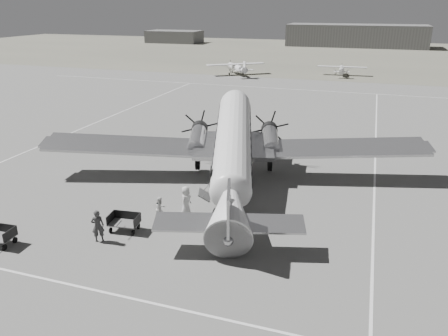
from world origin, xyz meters
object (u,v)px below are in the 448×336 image
(dc3_airliner, at_px, (233,151))
(light_plane_right, at_px, (342,70))
(shed_secondary, at_px, (174,37))
(passenger, at_px, (186,201))
(baggage_cart_near, at_px, (124,223))
(ramp_agent, at_px, (161,209))
(light_plane_left, at_px, (237,69))
(hangar_main, at_px, (356,35))
(ground_crew, at_px, (98,226))

(dc3_airliner, height_order, light_plane_right, dc3_airliner)
(shed_secondary, height_order, passenger, shed_secondary)
(light_plane_right, height_order, baggage_cart_near, light_plane_right)
(light_plane_right, bearing_deg, baggage_cart_near, -100.41)
(ramp_agent, bearing_deg, shed_secondary, 45.17)
(light_plane_left, bearing_deg, passenger, -112.22)
(hangar_main, height_order, baggage_cart_near, hangar_main)
(light_plane_left, relative_size, passenger, 5.92)
(baggage_cart_near, bearing_deg, passenger, 43.47)
(passenger, bearing_deg, shed_secondary, 27.92)
(hangar_main, distance_m, light_plane_right, 63.18)
(hangar_main, xyz_separation_m, dc3_airliner, (-2.84, -120.25, -0.50))
(ground_crew, height_order, passenger, ground_crew)
(hangar_main, bearing_deg, light_plane_left, -104.90)
(light_plane_left, xyz_separation_m, light_plane_right, (18.81, 5.44, -0.23))
(ground_crew, bearing_deg, passenger, -158.62)
(hangar_main, distance_m, ground_crew, 130.26)
(light_plane_left, bearing_deg, shed_secondary, 87.29)
(dc3_airliner, height_order, passenger, dc3_airliner)
(light_plane_left, relative_size, baggage_cart_near, 6.15)
(baggage_cart_near, relative_size, ground_crew, 0.96)
(hangar_main, xyz_separation_m, ground_crew, (-7.66, -130.01, -2.35))
(baggage_cart_near, height_order, passenger, passenger)
(dc3_airliner, bearing_deg, light_plane_left, 90.60)
(light_plane_left, distance_m, passenger, 58.48)
(light_plane_left, bearing_deg, hangar_main, 39.10)
(ramp_agent, bearing_deg, baggage_cart_near, 162.49)
(hangar_main, relative_size, dc3_airliner, 1.43)
(ground_crew, relative_size, passenger, 1.00)
(light_plane_right, xyz_separation_m, passenger, (-4.88, -62.24, 0.01))
(light_plane_left, xyz_separation_m, baggage_cart_near, (11.33, -59.92, -0.65))
(dc3_airliner, bearing_deg, ground_crew, -132.30)
(shed_secondary, bearing_deg, ramp_agent, -65.85)
(shed_secondary, bearing_deg, ground_crew, -67.28)
(baggage_cart_near, distance_m, ramp_agent, 2.37)
(ground_crew, xyz_separation_m, passenger, (3.34, 4.64, -0.00))
(dc3_airliner, bearing_deg, baggage_cart_near, -132.37)
(hangar_main, distance_m, dc3_airliner, 120.28)
(light_plane_right, height_order, passenger, passenger)
(hangar_main, bearing_deg, shed_secondary, -175.24)
(ramp_agent, bearing_deg, light_plane_left, 33.44)
(light_plane_right, bearing_deg, passenger, -98.36)
(light_plane_left, xyz_separation_m, ground_crew, (10.59, -61.43, -0.21))
(ground_crew, relative_size, ramp_agent, 1.21)
(hangar_main, height_order, ground_crew, hangar_main)
(shed_secondary, bearing_deg, hangar_main, 4.76)
(dc3_airliner, xyz_separation_m, passenger, (-1.48, -5.13, -1.85))
(light_plane_left, xyz_separation_m, ramp_agent, (12.79, -58.08, -0.38))
(baggage_cart_near, distance_m, passenger, 4.09)
(hangar_main, xyz_separation_m, passenger, (-4.32, -125.37, -2.35))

